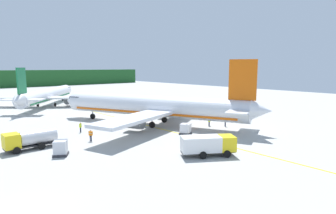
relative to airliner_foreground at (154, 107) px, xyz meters
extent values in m
cylinder|color=silver|center=(-0.23, 0.52, 0.11)|extent=(18.29, 34.37, 3.80)
cone|color=silver|center=(-8.14, 18.01, 0.11)|extent=(4.28, 3.67, 3.61)
cone|color=silver|center=(7.84, -17.34, 0.51)|extent=(4.26, 4.25, 3.23)
cube|color=#192333|center=(-7.24, 16.01, 0.96)|extent=(3.93, 3.52, 0.60)
cube|color=silver|center=(-7.74, -5.07, -0.56)|extent=(16.70, 9.59, 0.50)
cylinder|color=slate|center=(-5.98, -2.30, -1.76)|extent=(3.32, 3.82, 2.20)
cube|color=silver|center=(8.92, 2.46, -0.56)|extent=(16.23, 12.22, 0.50)
cylinder|color=slate|center=(5.68, 2.97, -1.76)|extent=(3.32, 3.82, 2.20)
cube|color=#D8590C|center=(6.56, -14.52, 5.26)|extent=(2.14, 4.16, 6.50)
cube|color=silver|center=(6.56, -14.52, 0.51)|extent=(10.79, 7.20, 0.24)
cube|color=#D8590C|center=(-0.23, 0.52, -0.94)|extent=(16.64, 31.01, 0.36)
cylinder|color=black|center=(-5.87, 12.98, -2.84)|extent=(0.77, 1.15, 1.10)
cylinder|color=gray|center=(-5.87, 12.98, -2.04)|extent=(0.20, 0.20, 0.50)
cylinder|color=black|center=(-1.99, -1.92, -2.84)|extent=(0.77, 1.15, 1.10)
cylinder|color=gray|center=(-1.99, -1.92, -2.04)|extent=(0.20, 0.20, 0.50)
cylinder|color=black|center=(2.75, 0.22, -2.84)|extent=(0.77, 1.15, 1.10)
cylinder|color=gray|center=(2.75, 0.22, -2.04)|extent=(0.20, 0.20, 0.50)
cylinder|color=white|center=(-5.99, 39.32, -0.29)|extent=(22.64, 26.98, 3.37)
cone|color=white|center=(4.68, 52.58, -0.29)|extent=(3.83, 3.66, 3.20)
cone|color=white|center=(-16.89, 25.78, 0.07)|extent=(4.01, 4.01, 2.86)
cube|color=#192333|center=(3.46, 51.06, 0.47)|extent=(3.56, 3.45, 0.53)
cube|color=white|center=(-13.42, 43.02, -0.88)|extent=(13.06, 13.02, 0.44)
cylinder|color=slate|center=(-10.52, 42.74, -1.94)|extent=(3.30, 3.43, 1.95)
cube|color=white|center=(-0.79, 32.86, -0.88)|extent=(14.23, 11.27, 0.44)
cylinder|color=slate|center=(-1.68, 35.62, -1.94)|extent=(3.30, 3.43, 1.95)
cube|color=#19723F|center=(-15.17, 27.92, 4.28)|extent=(2.69, 3.24, 5.76)
cube|color=white|center=(-15.17, 27.92, 0.07)|extent=(8.96, 7.99, 0.21)
cube|color=#19723F|center=(-5.99, 39.32, -1.21)|extent=(20.50, 24.38, 0.32)
cylinder|color=black|center=(1.61, 48.77, -2.90)|extent=(0.85, 0.95, 0.98)
cylinder|color=gray|center=(1.61, 48.77, -2.19)|extent=(0.18, 0.18, 0.44)
cylinder|color=black|center=(-8.62, 39.73, -2.90)|extent=(0.85, 0.95, 0.98)
cylinder|color=gray|center=(-8.62, 39.73, -2.19)|extent=(0.18, 0.18, 0.44)
cylinder|color=black|center=(-5.03, 36.84, -2.90)|extent=(0.85, 0.95, 0.98)
cylinder|color=gray|center=(-5.03, 36.84, -2.19)|extent=(0.18, 0.18, 0.44)
cube|color=yellow|center=(-4.65, -20.03, -1.89)|extent=(2.71, 2.83, 1.80)
cube|color=#192333|center=(-3.94, -20.49, -1.53)|extent=(1.07, 1.59, 0.94)
cube|color=white|center=(-7.37, -18.27, -1.88)|extent=(5.12, 4.39, 1.83)
cube|color=#262628|center=(-6.61, -18.76, -2.87)|extent=(6.27, 4.82, 0.16)
cylinder|color=black|center=(-4.30, -18.94, -2.94)|extent=(0.91, 0.72, 0.90)
cylinder|color=black|center=(-5.50, -20.79, -2.94)|extent=(0.91, 0.72, 0.90)
cylinder|color=black|center=(-6.77, -17.34, -2.94)|extent=(0.91, 0.72, 0.90)
cylinder|color=black|center=(-7.97, -19.19, -2.94)|extent=(0.91, 0.72, 0.90)
cube|color=yellow|center=(-24.16, -1.63, -1.89)|extent=(1.81, 2.21, 1.80)
cube|color=#192333|center=(-25.01, -1.63, -1.53)|extent=(0.09, 1.85, 0.94)
cylinder|color=silver|center=(-20.91, -1.62, -1.89)|extent=(4.46, 1.81, 1.80)
cube|color=#262628|center=(-21.81, -1.62, -2.87)|extent=(6.49, 1.56, 0.16)
cylinder|color=black|center=(-23.85, -2.73, -2.94)|extent=(0.90, 0.28, 0.90)
cylinder|color=black|center=(-23.86, -0.53, -2.94)|extent=(0.90, 0.28, 0.90)
cylinder|color=black|center=(-20.91, -2.72, -2.94)|extent=(0.90, 0.28, 0.90)
cylinder|color=black|center=(-20.92, -0.52, -2.94)|extent=(0.90, 0.28, 0.90)
cube|color=#333338|center=(-0.87, -9.20, -3.24)|extent=(2.33, 2.33, 0.30)
cube|color=silver|center=(-0.87, -9.20, -2.38)|extent=(2.06, 2.06, 1.41)
cube|color=silver|center=(-0.62, -9.67, -1.83)|extent=(1.66, 1.27, 0.56)
cube|color=#333338|center=(-20.00, -6.91, -3.24)|extent=(2.30, 2.30, 0.30)
cube|color=silver|center=(-20.00, -6.91, -2.31)|extent=(2.02, 2.02, 1.57)
cube|color=silver|center=(-19.73, -6.47, -1.67)|extent=(1.58, 1.30, 0.55)
cylinder|color=#191E33|center=(-12.97, 3.17, -2.98)|extent=(0.14, 0.14, 0.82)
cylinder|color=#191E33|center=(-12.84, 3.29, -2.98)|extent=(0.14, 0.14, 0.82)
cube|color=#CCE519|center=(-12.90, 3.23, -2.27)|extent=(0.48, 0.45, 0.61)
cube|color=silver|center=(-12.90, 3.23, -2.24)|extent=(0.49, 0.46, 0.06)
sphere|color=tan|center=(-12.90, 3.23, -1.85)|extent=(0.22, 0.22, 0.22)
cylinder|color=#CCE519|center=(-13.11, 3.06, -2.24)|extent=(0.09, 0.09, 0.58)
cylinder|color=#CCE519|center=(-12.70, 3.40, -2.24)|extent=(0.09, 0.09, 0.58)
cylinder|color=#191E33|center=(-14.29, -3.09, -2.97)|extent=(0.14, 0.14, 0.84)
cylinder|color=#191E33|center=(-14.17, -3.23, -2.97)|extent=(0.14, 0.14, 0.84)
cube|color=orange|center=(-14.23, -3.16, -2.23)|extent=(0.46, 0.47, 0.63)
cube|color=silver|center=(-14.23, -3.16, -2.20)|extent=(0.47, 0.49, 0.06)
sphere|color=tan|center=(-14.23, -3.16, -1.80)|extent=(0.23, 0.23, 0.23)
cylinder|color=orange|center=(-14.41, -2.96, -2.20)|extent=(0.09, 0.09, 0.60)
cylinder|color=orange|center=(-14.05, -3.36, -2.20)|extent=(0.09, 0.09, 0.60)
cylinder|color=#191E33|center=(8.56, -9.92, -2.97)|extent=(0.14, 0.14, 0.84)
cylinder|color=#191E33|center=(8.64, -9.76, -2.97)|extent=(0.14, 0.14, 0.84)
cube|color=orange|center=(8.60, -9.84, -2.24)|extent=(0.38, 0.49, 0.63)
cube|color=silver|center=(8.60, -9.84, -2.20)|extent=(0.40, 0.50, 0.06)
sphere|color=tan|center=(8.60, -9.84, -1.81)|extent=(0.23, 0.23, 0.23)
cylinder|color=orange|center=(8.49, -10.09, -2.20)|extent=(0.09, 0.09, 0.60)
cylinder|color=orange|center=(8.71, -9.60, -2.20)|extent=(0.09, 0.09, 0.60)
cylinder|color=#191E33|center=(6.70, -7.63, -2.98)|extent=(0.14, 0.14, 0.81)
cylinder|color=#191E33|center=(6.87, -7.60, -2.98)|extent=(0.14, 0.14, 0.81)
cube|color=#CCE519|center=(6.79, -7.61, -2.27)|extent=(0.47, 0.29, 0.61)
cube|color=silver|center=(6.79, -7.61, -2.24)|extent=(0.48, 0.30, 0.06)
sphere|color=tan|center=(6.79, -7.61, -1.86)|extent=(0.22, 0.22, 0.22)
cylinder|color=#CCE519|center=(6.52, -7.66, -2.24)|extent=(0.09, 0.09, 0.58)
cylinder|color=#CCE519|center=(7.05, -7.56, -2.24)|extent=(0.09, 0.09, 0.58)
cube|color=yellow|center=(-1.36, -4.48, -3.39)|extent=(0.30, 60.00, 0.01)
camera|label=1|loc=(-32.02, -40.22, 7.31)|focal=30.00mm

